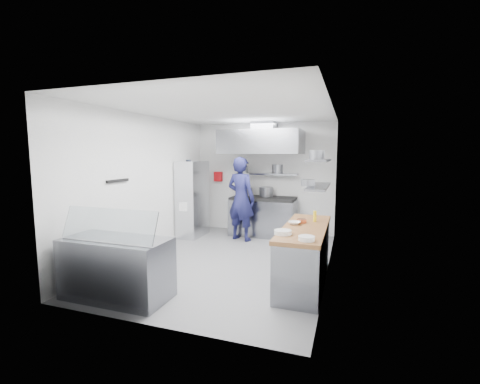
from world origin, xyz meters
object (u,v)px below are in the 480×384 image
at_px(chef, 241,199).
at_px(display_case, 117,268).
at_px(gas_range, 263,217).
at_px(wire_rack, 193,199).

relative_size(chef, display_case, 1.31).
bearing_deg(display_case, chef, 79.30).
distance_m(gas_range, display_case, 4.23).
distance_m(chef, wire_rack, 1.25).
bearing_deg(gas_range, display_case, -104.22).
xyz_separation_m(gas_range, wire_rack, (-1.63, -0.63, 0.48)).
height_order(gas_range, wire_rack, wire_rack).
distance_m(wire_rack, display_case, 3.55).
relative_size(gas_range, chef, 0.82).
xyz_separation_m(wire_rack, display_case, (0.59, -3.47, -0.50)).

